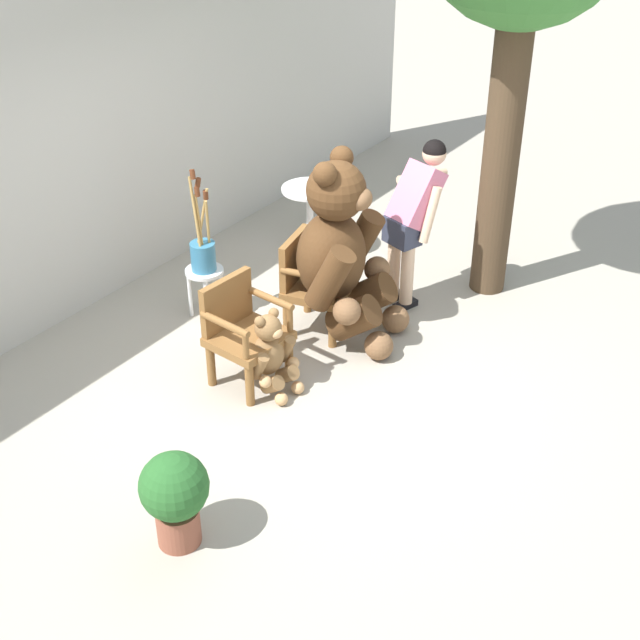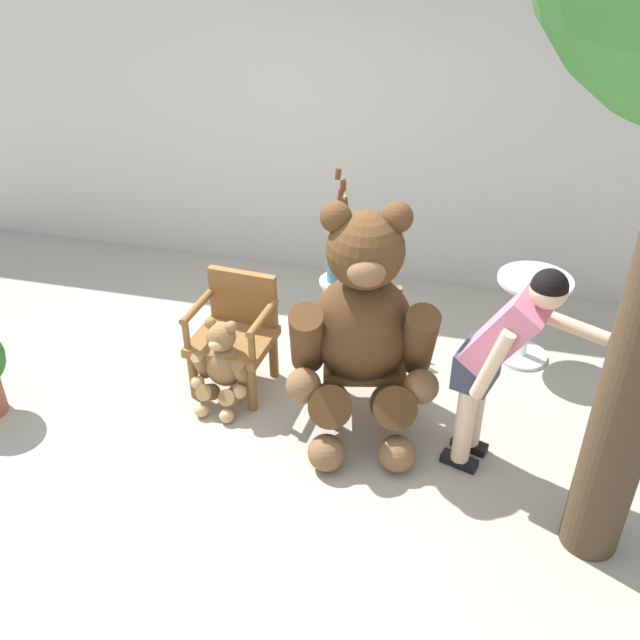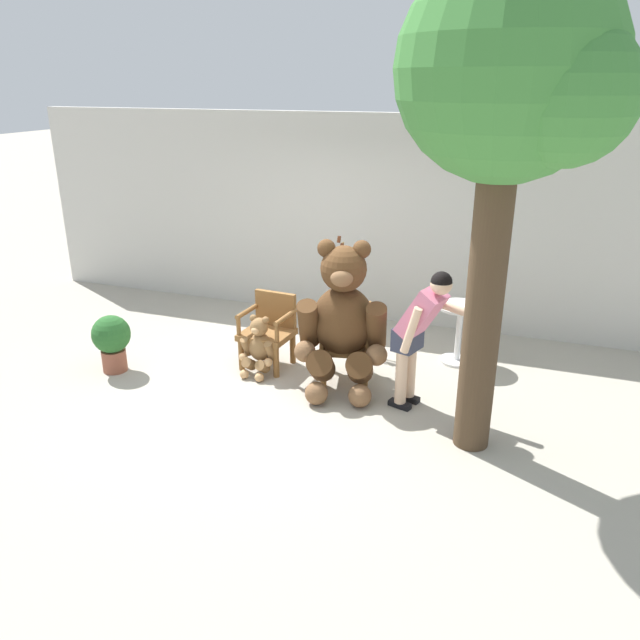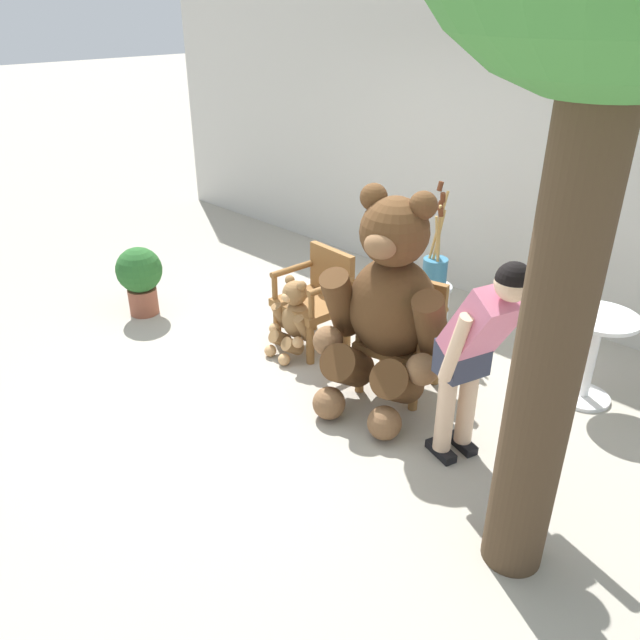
{
  "view_description": "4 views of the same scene",
  "coord_description": "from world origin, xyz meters",
  "views": [
    {
      "loc": [
        -4.99,
        -3.43,
        4.2
      ],
      "look_at": [
        -0.32,
        -0.21,
        0.69
      ],
      "focal_mm": 50.0,
      "sensor_mm": 36.0,
      "label": 1
    },
    {
      "loc": [
        1.15,
        -3.63,
        3.35
      ],
      "look_at": [
        0.23,
        0.12,
        0.85
      ],
      "focal_mm": 40.0,
      "sensor_mm": 36.0,
      "label": 2
    },
    {
      "loc": [
        2.38,
        -5.77,
        3.19
      ],
      "look_at": [
        0.25,
        0.14,
        0.76
      ],
      "focal_mm": 35.0,
      "sensor_mm": 36.0,
      "label": 3
    },
    {
      "loc": [
        3.0,
        -3.06,
        2.76
      ],
      "look_at": [
        0.11,
        -0.14,
        0.65
      ],
      "focal_mm": 35.0,
      "sensor_mm": 36.0,
      "label": 4
    }
  ],
  "objects": [
    {
      "name": "ground_plane",
      "position": [
        0.0,
        0.0,
        0.0
      ],
      "size": [
        60.0,
        60.0,
        0.0
      ],
      "primitive_type": "plane",
      "color": "#A8A091"
    },
    {
      "name": "back_wall",
      "position": [
        0.0,
        2.4,
        1.4
      ],
      "size": [
        10.0,
        0.16,
        2.8
      ],
      "primitive_type": "cube",
      "color": "beige",
      "rests_on": "ground"
    },
    {
      "name": "wooden_chair_left",
      "position": [
        -0.48,
        0.42,
        0.46
      ],
      "size": [
        0.6,
        0.56,
        0.86
      ],
      "color": "brown",
      "rests_on": "ground"
    },
    {
      "name": "wooden_chair_right",
      "position": [
        0.47,
        0.42,
        0.46
      ],
      "size": [
        0.66,
        0.63,
        0.86
      ],
      "color": "brown",
      "rests_on": "ground"
    },
    {
      "name": "teddy_bear_large",
      "position": [
        0.51,
        0.15,
        0.81
      ],
      "size": [
        1.03,
        1.03,
        1.65
      ],
      "color": "#4C3019",
      "rests_on": "ground"
    },
    {
      "name": "teddy_bear_small",
      "position": [
        -0.49,
        0.14,
        0.35
      ],
      "size": [
        0.43,
        0.41,
        0.71
      ],
      "color": "olive",
      "rests_on": "ground"
    },
    {
      "name": "person_visitor",
      "position": [
        1.37,
        -0.04,
        0.9
      ],
      "size": [
        0.87,
        0.48,
        1.51
      ],
      "color": "black",
      "rests_on": "ground"
    },
    {
      "name": "white_stool",
      "position": [
        0.1,
        1.32,
        0.36
      ],
      "size": [
        0.34,
        0.34,
        0.46
      ],
      "color": "silver",
      "rests_on": "ground"
    },
    {
      "name": "brush_bucket",
      "position": [
        0.1,
        1.32,
        0.65
      ],
      "size": [
        0.22,
        0.22,
        0.95
      ],
      "color": "teal",
      "rests_on": "white_stool"
    },
    {
      "name": "round_side_table",
      "position": [
        1.61,
        1.25,
        0.45
      ],
      "size": [
        0.56,
        0.56,
        0.72
      ],
      "color": "white",
      "rests_on": "ground"
    }
  ]
}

